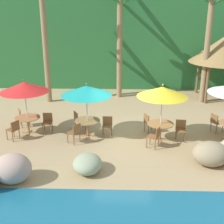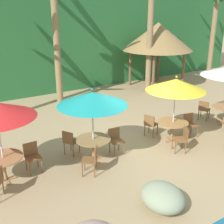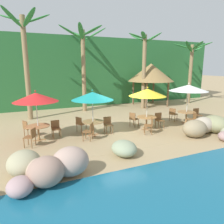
# 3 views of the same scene
# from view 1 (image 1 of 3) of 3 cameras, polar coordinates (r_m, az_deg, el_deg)

# --- Properties ---
(ground_plane) EXTENTS (120.00, 120.00, 0.00)m
(ground_plane) POSITION_cam_1_polar(r_m,az_deg,el_deg) (13.08, 2.13, -4.70)
(ground_plane) COLOR tan
(terrace_deck) EXTENTS (18.00, 5.20, 0.01)m
(terrace_deck) POSITION_cam_1_polar(r_m,az_deg,el_deg) (13.08, 2.13, -4.69)
(terrace_deck) COLOR tan
(terrace_deck) RESTS_ON ground
(foliage_backdrop) EXTENTS (28.00, 2.40, 6.00)m
(foliage_backdrop) POSITION_cam_1_polar(r_m,az_deg,el_deg) (21.05, 2.12, 13.14)
(foliage_backdrop) COLOR #286633
(foliage_backdrop) RESTS_ON ground
(rock_seawall) EXTENTS (13.56, 3.16, 0.98)m
(rock_seawall) POSITION_cam_1_polar(r_m,az_deg,el_deg) (10.34, 4.42, -9.29)
(rock_seawall) COLOR #A78788
(rock_seawall) RESTS_ON ground
(umbrella_red) EXTENTS (2.09, 2.09, 2.45)m
(umbrella_red) POSITION_cam_1_polar(r_m,az_deg,el_deg) (13.29, -16.38, 4.60)
(umbrella_red) COLOR silver
(umbrella_red) RESTS_ON ground
(dining_table_red) EXTENTS (1.10, 1.10, 0.74)m
(dining_table_red) POSITION_cam_1_polar(r_m,az_deg,el_deg) (13.74, -15.79, -1.47)
(dining_table_red) COLOR #A37547
(dining_table_red) RESTS_ON ground
(chair_red_seaward) EXTENTS (0.44, 0.45, 0.87)m
(chair_red_seaward) POSITION_cam_1_polar(r_m,az_deg,el_deg) (13.67, -12.21, -1.73)
(chair_red_seaward) COLOR brown
(chair_red_seaward) RESTS_ON ground
(chair_red_inland) EXTENTS (0.57, 0.57, 0.87)m
(chair_red_inland) POSITION_cam_1_polar(r_m,az_deg,el_deg) (14.55, -16.70, -0.80)
(chair_red_inland) COLOR brown
(chair_red_inland) RESTS_ON ground
(chair_red_left) EXTENTS (0.58, 0.58, 0.87)m
(chair_red_left) POSITION_cam_1_polar(r_m,az_deg,el_deg) (13.21, -18.20, -3.06)
(chair_red_left) COLOR brown
(chair_red_left) RESTS_ON ground
(umbrella_teal) EXTENTS (2.14, 2.14, 2.39)m
(umbrella_teal) POSITION_cam_1_polar(r_m,az_deg,el_deg) (12.47, -4.89, 4.10)
(umbrella_teal) COLOR silver
(umbrella_teal) RESTS_ON ground
(dining_table_teal) EXTENTS (1.10, 1.10, 0.74)m
(dining_table_teal) POSITION_cam_1_polar(r_m,az_deg,el_deg) (12.93, -4.71, -2.10)
(dining_table_teal) COLOR #A37547
(dining_table_teal) RESTS_ON ground
(chair_teal_seaward) EXTENTS (0.44, 0.45, 0.87)m
(chair_teal_seaward) POSITION_cam_1_polar(r_m,az_deg,el_deg) (12.94, -0.91, -2.51)
(chair_teal_seaward) COLOR brown
(chair_teal_seaward) RESTS_ON ground
(chair_teal_inland) EXTENTS (0.58, 0.58, 0.87)m
(chair_teal_inland) POSITION_cam_1_polar(r_m,az_deg,el_deg) (13.67, -6.45, -1.39)
(chair_teal_inland) COLOR brown
(chair_teal_inland) RESTS_ON ground
(chair_teal_left) EXTENTS (0.59, 0.59, 0.87)m
(chair_teal_left) POSITION_cam_1_polar(r_m,az_deg,el_deg) (12.35, -7.06, -3.78)
(chair_teal_left) COLOR brown
(chair_teal_left) RESTS_ON ground
(umbrella_yellow) EXTENTS (2.07, 2.07, 2.44)m
(umbrella_yellow) POSITION_cam_1_polar(r_m,az_deg,el_deg) (12.24, 9.60, 3.84)
(umbrella_yellow) COLOR silver
(umbrella_yellow) RESTS_ON ground
(dining_table_yellow) EXTENTS (1.10, 1.10, 0.74)m
(dining_table_yellow) POSITION_cam_1_polar(r_m,az_deg,el_deg) (12.72, 9.22, -2.68)
(dining_table_yellow) COLOR #A37547
(dining_table_yellow) RESTS_ON ground
(chair_yellow_seaward) EXTENTS (0.46, 0.47, 0.87)m
(chair_yellow_seaward) POSITION_cam_1_polar(r_m,az_deg,el_deg) (12.90, 12.97, -3.11)
(chair_yellow_seaward) COLOR brown
(chair_yellow_seaward) RESTS_ON ground
(chair_yellow_inland) EXTENTS (0.56, 0.56, 0.87)m
(chair_yellow_inland) POSITION_cam_1_polar(r_m,az_deg,el_deg) (13.39, 6.96, -1.87)
(chair_yellow_inland) COLOR brown
(chair_yellow_inland) RESTS_ON ground
(chair_yellow_left) EXTENTS (0.57, 0.57, 0.87)m
(chair_yellow_left) POSITION_cam_1_polar(r_m,az_deg,el_deg) (12.00, 8.20, -4.57)
(chair_yellow_left) COLOR brown
(chair_yellow_left) RESTS_ON ground
(chair_white_inland) EXTENTS (0.57, 0.57, 0.87)m
(chair_white_inland) POSITION_cam_1_polar(r_m,az_deg,el_deg) (14.08, 19.17, -1.76)
(chair_white_inland) COLOR brown
(chair_white_inland) RESTS_ON ground
(palm_tree_nearest) EXTENTS (3.15, 3.20, 6.85)m
(palm_tree_nearest) POSITION_cam_1_polar(r_m,az_deg,el_deg) (17.40, -12.84, 15.96)
(palm_tree_nearest) COLOR olive
(palm_tree_nearest) RESTS_ON ground
(palm_tree_second) EXTENTS (3.68, 3.59, 6.45)m
(palm_tree_second) POSITION_cam_1_polar(r_m,az_deg,el_deg) (17.98, 1.49, 16.38)
(palm_tree_second) COLOR olive
(palm_tree_second) RESTS_ON ground
(palm_tree_third) EXTENTS (2.80, 2.48, 6.13)m
(palm_tree_third) POSITION_cam_1_polar(r_m,az_deg,el_deg) (17.80, 17.96, 14.42)
(palm_tree_third) COLOR olive
(palm_tree_third) RESTS_ON ground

